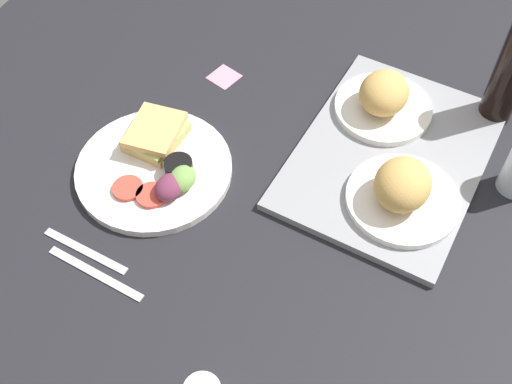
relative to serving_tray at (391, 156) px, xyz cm
name	(u,v)px	position (x,y,z in cm)	size (l,w,h in cm)	color
ground_plane	(246,196)	(18.44, -21.72, -2.30)	(190.00, 150.00, 3.00)	black
serving_tray	(391,156)	(0.00, 0.00, 0.00)	(45.00, 33.00, 1.60)	gray
bread_plate_near	(384,99)	(-9.73, -5.23, 4.13)	(19.23, 19.23, 8.83)	white
bread_plate_far	(403,191)	(10.24, 4.58, 4.20)	(20.16, 20.16, 9.07)	white
plate_with_salad	(157,164)	(20.73, -38.80, 0.88)	(29.13, 29.13, 5.40)	white
soda_bottle	(510,75)	(-19.34, 15.32, 10.17)	(6.40, 6.40, 21.95)	black
fork	(85,251)	(41.38, -41.21, -0.55)	(17.00, 1.40, 0.50)	#B7B7BC
knife	(95,273)	(44.38, -37.21, -0.55)	(19.00, 1.40, 0.50)	#B7B7BC
sticky_note	(224,77)	(-7.05, -38.74, -0.74)	(5.60, 5.60, 0.12)	pink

